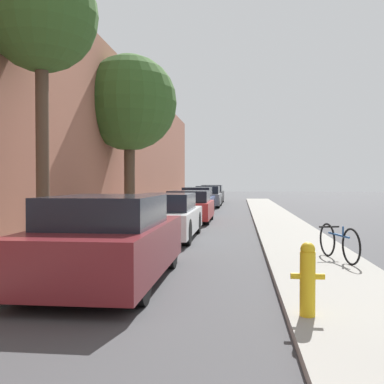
{
  "coord_description": "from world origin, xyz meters",
  "views": [
    {
      "loc": [
        1.33,
        -0.06,
        1.72
      ],
      "look_at": [
        0.18,
        10.64,
        1.47
      ],
      "focal_mm": 41.91,
      "sensor_mm": 36.0,
      "label": 1
    }
  ],
  "objects_px": {
    "parked_car_red": "(190,207)",
    "parked_car_grey": "(208,197)",
    "street_tree_near": "(41,18)",
    "parked_car_black": "(212,194)",
    "fire_hydrant": "(308,278)",
    "bicycle": "(338,242)",
    "street_tree_far": "(129,104)",
    "parked_car_white": "(168,217)",
    "parked_car_navy": "(198,200)",
    "parked_car_maroon": "(108,241)"
  },
  "relations": [
    {
      "from": "parked_car_maroon",
      "to": "parked_car_white",
      "type": "xyz_separation_m",
      "value": [
        0.05,
        5.92,
        -0.05
      ]
    },
    {
      "from": "parked_car_white",
      "to": "street_tree_near",
      "type": "relative_size",
      "value": 0.72
    },
    {
      "from": "parked_car_black",
      "to": "street_tree_near",
      "type": "bearing_deg",
      "value": -94.51
    },
    {
      "from": "street_tree_near",
      "to": "parked_car_white",
      "type": "bearing_deg",
      "value": 61.39
    },
    {
      "from": "parked_car_maroon",
      "to": "parked_car_white",
      "type": "relative_size",
      "value": 0.94
    },
    {
      "from": "parked_car_white",
      "to": "bicycle",
      "type": "distance_m",
      "value": 5.76
    },
    {
      "from": "fire_hydrant",
      "to": "street_tree_near",
      "type": "bearing_deg",
      "value": 142.05
    },
    {
      "from": "parked_car_grey",
      "to": "street_tree_far",
      "type": "xyz_separation_m",
      "value": [
        -2.22,
        -12.84,
        4.11
      ]
    },
    {
      "from": "parked_car_grey",
      "to": "parked_car_black",
      "type": "relative_size",
      "value": 1.0
    },
    {
      "from": "parked_car_red",
      "to": "bicycle",
      "type": "xyz_separation_m",
      "value": [
        4.12,
        -9.56,
        -0.16
      ]
    },
    {
      "from": "parked_car_grey",
      "to": "parked_car_navy",
      "type": "bearing_deg",
      "value": -91.99
    },
    {
      "from": "parked_car_navy",
      "to": "bicycle",
      "type": "relative_size",
      "value": 2.76
    },
    {
      "from": "parked_car_maroon",
      "to": "street_tree_far",
      "type": "height_order",
      "value": "street_tree_far"
    },
    {
      "from": "street_tree_far",
      "to": "parked_car_red",
      "type": "bearing_deg",
      "value": 33.32
    },
    {
      "from": "parked_car_black",
      "to": "fire_hydrant",
      "type": "xyz_separation_m",
      "value": [
        3.03,
        -30.22,
        -0.11
      ]
    },
    {
      "from": "parked_car_red",
      "to": "street_tree_far",
      "type": "bearing_deg",
      "value": -146.68
    },
    {
      "from": "parked_car_white",
      "to": "parked_car_black",
      "type": "xyz_separation_m",
      "value": [
        -0.06,
        22.34,
        0.03
      ]
    },
    {
      "from": "parked_car_white",
      "to": "fire_hydrant",
      "type": "height_order",
      "value": "parked_car_white"
    },
    {
      "from": "parked_car_navy",
      "to": "parked_car_grey",
      "type": "distance_m",
      "value": 5.51
    },
    {
      "from": "street_tree_far",
      "to": "parked_car_grey",
      "type": "bearing_deg",
      "value": 80.19
    },
    {
      "from": "parked_car_maroon",
      "to": "parked_car_red",
      "type": "height_order",
      "value": "parked_car_maroon"
    },
    {
      "from": "parked_car_grey",
      "to": "parked_car_red",
      "type": "bearing_deg",
      "value": -89.94
    },
    {
      "from": "parked_car_red",
      "to": "street_tree_near",
      "type": "height_order",
      "value": "street_tree_near"
    },
    {
      "from": "parked_car_white",
      "to": "parked_car_grey",
      "type": "xyz_separation_m",
      "value": [
        0.02,
        16.94,
        0.02
      ]
    },
    {
      "from": "parked_car_white",
      "to": "parked_car_navy",
      "type": "relative_size",
      "value": 0.98
    },
    {
      "from": "parked_car_grey",
      "to": "bicycle",
      "type": "distance_m",
      "value": 21.34
    },
    {
      "from": "parked_car_white",
      "to": "parked_car_red",
      "type": "relative_size",
      "value": 1.16
    },
    {
      "from": "street_tree_far",
      "to": "fire_hydrant",
      "type": "relative_size",
      "value": 7.47
    },
    {
      "from": "parked_car_white",
      "to": "street_tree_near",
      "type": "height_order",
      "value": "street_tree_near"
    },
    {
      "from": "parked_car_red",
      "to": "street_tree_far",
      "type": "height_order",
      "value": "street_tree_far"
    },
    {
      "from": "parked_car_red",
      "to": "street_tree_far",
      "type": "relative_size",
      "value": 0.6
    },
    {
      "from": "parked_car_black",
      "to": "fire_hydrant",
      "type": "bearing_deg",
      "value": -84.28
    },
    {
      "from": "parked_car_red",
      "to": "bicycle",
      "type": "distance_m",
      "value": 10.41
    },
    {
      "from": "parked_car_navy",
      "to": "street_tree_near",
      "type": "relative_size",
      "value": 0.73
    },
    {
      "from": "parked_car_black",
      "to": "bicycle",
      "type": "bearing_deg",
      "value": -80.92
    },
    {
      "from": "fire_hydrant",
      "to": "parked_car_grey",
      "type": "bearing_deg",
      "value": 96.77
    },
    {
      "from": "street_tree_near",
      "to": "bicycle",
      "type": "relative_size",
      "value": 3.79
    },
    {
      "from": "parked_car_navy",
      "to": "bicycle",
      "type": "xyz_separation_m",
      "value": [
        4.32,
        -15.42,
        -0.19
      ]
    },
    {
      "from": "parked_car_navy",
      "to": "fire_hydrant",
      "type": "relative_size",
      "value": 5.31
    },
    {
      "from": "parked_car_white",
      "to": "parked_car_black",
      "type": "relative_size",
      "value": 0.99
    },
    {
      "from": "bicycle",
      "to": "street_tree_far",
      "type": "bearing_deg",
      "value": 113.77
    },
    {
      "from": "parked_car_red",
      "to": "street_tree_near",
      "type": "xyz_separation_m",
      "value": [
        -2.16,
        -9.47,
        4.62
      ]
    },
    {
      "from": "fire_hydrant",
      "to": "parked_car_white",
      "type": "bearing_deg",
      "value": 110.61
    },
    {
      "from": "parked_car_grey",
      "to": "fire_hydrant",
      "type": "xyz_separation_m",
      "value": [
        2.95,
        -24.82,
        -0.1
      ]
    },
    {
      "from": "parked_car_red",
      "to": "parked_car_grey",
      "type": "bearing_deg",
      "value": 90.06
    },
    {
      "from": "street_tree_near",
      "to": "street_tree_far",
      "type": "relative_size",
      "value": 0.98
    },
    {
      "from": "street_tree_near",
      "to": "street_tree_far",
      "type": "height_order",
      "value": "street_tree_far"
    },
    {
      "from": "parked_car_black",
      "to": "street_tree_far",
      "type": "bearing_deg",
      "value": -96.69
    },
    {
      "from": "parked_car_red",
      "to": "parked_car_black",
      "type": "xyz_separation_m",
      "value": [
        -0.09,
        16.78,
        0.04
      ]
    },
    {
      "from": "parked_car_white",
      "to": "bicycle",
      "type": "relative_size",
      "value": 2.71
    }
  ]
}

